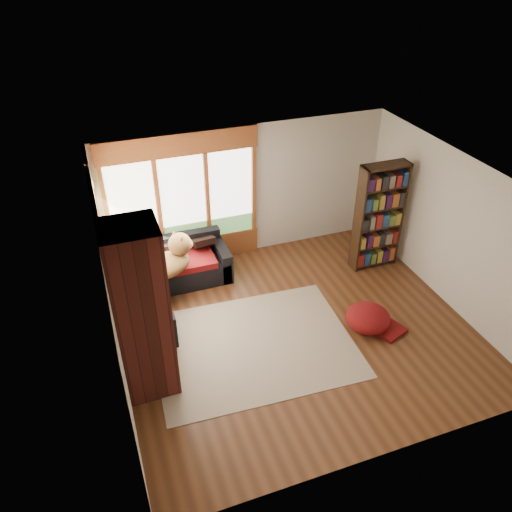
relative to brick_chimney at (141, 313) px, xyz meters
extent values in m
plane|color=#4D2915|center=(2.40, 0.35, -1.30)|extent=(5.50, 5.50, 0.00)
plane|color=white|center=(2.40, 0.35, 1.30)|extent=(5.50, 5.50, 0.00)
cube|color=silver|center=(2.40, 2.85, 0.00)|extent=(5.50, 0.04, 2.60)
cube|color=silver|center=(2.40, -2.15, 0.00)|extent=(5.50, 0.04, 2.60)
cube|color=silver|center=(-0.35, 0.35, 0.00)|extent=(0.04, 5.00, 2.60)
cube|color=silver|center=(5.15, 0.35, 0.00)|extent=(0.04, 5.00, 2.60)
cube|color=#9B5227|center=(1.20, 2.82, 0.05)|extent=(2.82, 0.10, 1.90)
cube|color=white|center=(1.20, 2.82, 0.05)|extent=(2.54, 0.09, 1.62)
cube|color=#9B5227|center=(-0.32, 1.55, 0.05)|extent=(0.10, 2.62, 1.90)
cube|color=white|center=(-0.32, 1.55, 0.05)|extent=(0.09, 2.36, 1.62)
cube|color=#7C9159|center=(-0.29, 2.38, 0.45)|extent=(0.03, 0.72, 0.90)
cube|color=#471914|center=(0.00, 0.00, 0.00)|extent=(0.70, 0.70, 2.60)
cube|color=black|center=(0.75, 2.40, -1.09)|extent=(2.20, 0.90, 0.42)
cube|color=black|center=(0.75, 2.75, -0.69)|extent=(2.20, 0.20, 0.38)
cube|color=black|center=(1.75, 2.40, -1.00)|extent=(0.20, 0.90, 0.60)
cube|color=maroon|center=(0.65, 2.28, -0.82)|extent=(1.90, 0.66, 0.12)
cube|color=black|center=(0.10, 1.75, -1.09)|extent=(0.90, 2.20, 0.42)
cube|color=black|center=(-0.25, 1.75, -0.69)|extent=(0.20, 2.20, 0.38)
cube|color=black|center=(0.10, 0.75, -1.00)|extent=(0.90, 0.20, 0.60)
cube|color=maroon|center=(0.22, 1.40, -0.82)|extent=(0.66, 1.20, 0.12)
cube|color=maroon|center=(0.22, 2.35, -0.82)|extent=(0.66, 0.66, 0.12)
cube|color=beige|center=(1.62, 0.22, -1.29)|extent=(3.18, 2.50, 0.01)
cube|color=#311E10|center=(4.96, 1.58, -0.26)|extent=(0.04, 0.30, 2.07)
cube|color=#311E10|center=(4.12, 1.58, -0.26)|extent=(0.04, 0.30, 2.07)
cube|color=#311E10|center=(4.54, 1.72, -0.26)|extent=(0.89, 0.02, 2.07)
cube|color=#311E10|center=(4.54, 1.58, -1.24)|extent=(0.81, 0.28, 0.03)
cube|color=#311E10|center=(4.54, 1.58, -0.85)|extent=(0.81, 0.28, 0.03)
cube|color=#311E10|center=(4.54, 1.58, -0.45)|extent=(0.81, 0.28, 0.03)
cube|color=#311E10|center=(4.54, 1.58, -0.06)|extent=(0.81, 0.28, 0.03)
cube|color=#311E10|center=(4.54, 1.58, 0.34)|extent=(0.81, 0.28, 0.03)
cube|color=#311E10|center=(4.54, 1.58, 0.73)|extent=(0.81, 0.28, 0.03)
cube|color=#726659|center=(4.54, 1.56, -0.26)|extent=(0.77, 0.22, 1.91)
ellipsoid|color=maroon|center=(3.51, -0.01, -1.09)|extent=(0.82, 0.82, 0.39)
ellipsoid|color=brown|center=(0.59, 1.86, -0.52)|extent=(1.15, 0.96, 0.33)
sphere|color=brown|center=(0.92, 2.00, -0.36)|extent=(0.52, 0.52, 0.40)
cone|color=brown|center=(0.86, 1.97, -0.20)|extent=(0.19, 0.19, 0.17)
ellipsoid|color=#382314|center=(0.23, 1.42, -0.56)|extent=(0.60, 0.85, 0.27)
sphere|color=#382314|center=(0.26, 1.71, -0.43)|extent=(0.36, 0.36, 0.33)
cone|color=#382314|center=(0.25, 1.66, -0.30)|extent=(0.13, 0.13, 0.14)
cube|color=black|center=(1.45, 2.61, -0.55)|extent=(0.45, 0.12, 0.45)
cube|color=black|center=(0.85, 2.61, -0.55)|extent=(0.45, 0.12, 0.45)
cube|color=black|center=(-0.08, 2.15, -0.55)|extent=(0.45, 0.12, 0.45)
cube|color=black|center=(-0.08, 1.05, -0.55)|extent=(0.45, 0.12, 0.45)
cube|color=maroon|center=(0.25, 2.61, -0.55)|extent=(0.42, 0.12, 0.42)
camera|label=1|loc=(-0.28, -5.19, 4.21)|focal=35.00mm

